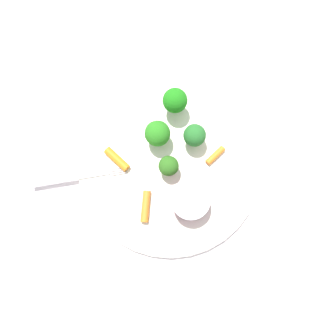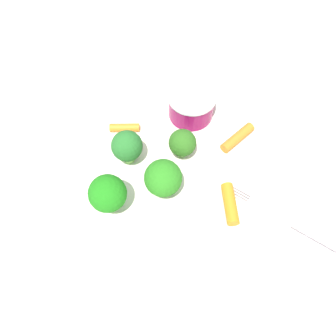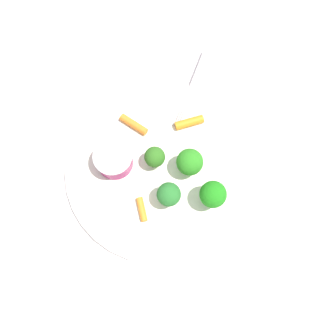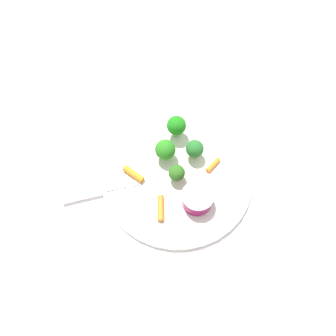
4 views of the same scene
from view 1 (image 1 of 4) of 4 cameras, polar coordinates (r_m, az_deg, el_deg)
The scene contains 11 objects.
ground_plane at distance 0.51m, azimuth 0.33°, elevation 0.75°, with size 2.40×2.40×0.00m, color white.
plate at distance 0.50m, azimuth 0.34°, elevation 0.89°, with size 0.31×0.31×0.01m, color silver.
sauce_cup at distance 0.47m, azimuth 4.31°, elevation -6.47°, with size 0.06×0.06×0.04m.
broccoli_floret_0 at distance 0.48m, azimuth 5.22°, elevation 6.35°, with size 0.04×0.04×0.05m.
broccoli_floret_1 at distance 0.49m, azimuth 1.38°, elevation 13.05°, with size 0.04×0.04×0.06m.
broccoli_floret_2 at distance 0.47m, azimuth -0.39°, elevation 0.49°, with size 0.03×0.03×0.04m.
broccoli_floret_3 at distance 0.48m, azimuth -2.08°, elevation 6.76°, with size 0.04×0.04×0.05m.
carrot_stick_0 at distance 0.50m, azimuth -9.98°, elevation 1.71°, with size 0.01×0.01×0.05m, color orange.
carrot_stick_1 at distance 0.48m, azimuth -4.40°, elevation -7.53°, with size 0.01×0.01×0.05m, color orange.
carrot_stick_2 at distance 0.50m, azimuth 9.25°, elevation 2.43°, with size 0.01×0.01×0.04m, color orange.
fork at distance 0.51m, azimuth -16.80°, elevation -1.75°, with size 0.06×0.16×0.00m.
Camera 1 is at (0.11, 0.02, 0.50)m, focal length 31.10 mm.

